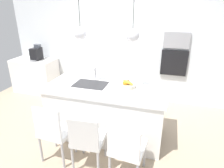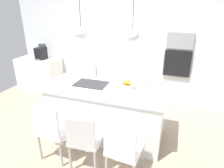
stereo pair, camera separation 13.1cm
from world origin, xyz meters
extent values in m
plane|color=tan|center=(0.00, 0.00, 0.00)|extent=(6.60, 6.60, 0.00)
cube|color=white|center=(0.00, 1.65, 1.30)|extent=(6.00, 0.10, 2.60)
cube|color=white|center=(0.00, 0.00, 0.44)|extent=(1.93, 0.86, 0.87)
cube|color=white|center=(0.00, 0.00, 0.90)|extent=(1.99, 0.92, 0.06)
cube|color=#2D2D30|center=(-0.28, 0.00, 0.93)|extent=(0.56, 0.40, 0.02)
cylinder|color=silver|center=(-0.28, 0.24, 1.04)|extent=(0.02, 0.02, 0.22)
cylinder|color=silver|center=(-0.28, 0.16, 1.14)|extent=(0.02, 0.16, 0.02)
cylinder|color=beige|center=(0.35, 0.05, 0.96)|extent=(0.27, 0.27, 0.06)
sphere|color=#B22D1E|center=(0.35, 0.05, 1.02)|extent=(0.08, 0.08, 0.08)
sphere|color=red|center=(0.35, 0.05, 1.02)|extent=(0.08, 0.08, 0.08)
sphere|color=orange|center=(0.32, 0.02, 1.02)|extent=(0.08, 0.08, 0.08)
ellipsoid|color=yellow|center=(0.36, 0.01, 1.04)|extent=(0.19, 0.05, 0.10)
cube|color=white|center=(-2.40, 1.28, 0.44)|extent=(1.10, 0.60, 0.87)
cube|color=black|center=(-2.28, 1.28, 1.02)|extent=(0.20, 0.28, 0.30)
cube|color=gray|center=(-2.28, 1.11, 0.88)|extent=(0.16, 0.08, 0.02)
cube|color=#4C515B|center=(-2.28, 1.36, 1.21)|extent=(0.14, 0.11, 0.08)
cube|color=#9E9EA3|center=(1.06, 1.58, 1.48)|extent=(0.54, 0.08, 0.34)
cube|color=black|center=(1.06, 1.58, 0.98)|extent=(0.56, 0.08, 0.56)
cube|color=white|center=(-0.51, -0.77, 0.47)|extent=(0.46, 0.43, 0.06)
cube|color=white|center=(-0.52, -0.96, 0.71)|extent=(0.41, 0.06, 0.43)
cylinder|color=#B2B2B7|center=(-0.32, -0.61, 0.22)|extent=(0.04, 0.04, 0.44)
cylinder|color=#B2B2B7|center=(-0.69, -0.59, 0.22)|extent=(0.04, 0.04, 0.44)
cylinder|color=#B2B2B7|center=(-0.34, -0.96, 0.22)|extent=(0.04, 0.04, 0.44)
cylinder|color=#B2B2B7|center=(-0.71, -0.94, 0.22)|extent=(0.04, 0.04, 0.44)
cube|color=silver|center=(0.00, -0.77, 0.46)|extent=(0.46, 0.49, 0.06)
cube|color=silver|center=(0.01, -0.98, 0.68)|extent=(0.40, 0.07, 0.39)
cylinder|color=#B2B2B7|center=(0.16, -0.56, 0.21)|extent=(0.04, 0.04, 0.43)
cylinder|color=#B2B2B7|center=(-0.20, -0.59, 0.21)|extent=(0.04, 0.04, 0.43)
cylinder|color=#B2B2B7|center=(0.19, -0.96, 0.21)|extent=(0.04, 0.04, 0.43)
cylinder|color=#B2B2B7|center=(-0.17, -0.99, 0.21)|extent=(0.04, 0.04, 0.43)
cube|color=white|center=(0.56, -0.77, 0.43)|extent=(0.47, 0.50, 0.06)
cube|color=white|center=(0.54, -0.98, 0.66)|extent=(0.41, 0.08, 0.38)
cylinder|color=#B2B2B7|center=(0.76, -0.59, 0.20)|extent=(0.04, 0.04, 0.40)
cylinder|color=#B2B2B7|center=(0.39, -0.55, 0.20)|extent=(0.04, 0.04, 0.40)
cylinder|color=#B2B2B7|center=(0.35, -0.96, 0.20)|extent=(0.04, 0.04, 0.40)
sphere|color=silver|center=(-0.41, 0.00, 1.77)|extent=(0.19, 0.19, 0.19)
cylinder|color=black|center=(-0.41, 0.00, 2.17)|extent=(0.01, 0.01, 0.60)
sphere|color=silver|center=(0.41, 0.00, 1.77)|extent=(0.19, 0.19, 0.19)
cylinder|color=black|center=(0.41, 0.00, 2.17)|extent=(0.01, 0.01, 0.60)
camera|label=1|loc=(0.95, -2.84, 2.20)|focal=31.50mm
camera|label=2|loc=(1.08, -2.80, 2.20)|focal=31.50mm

